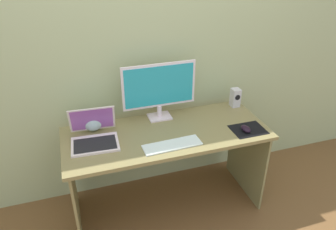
% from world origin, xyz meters
% --- Properties ---
extents(ground_plane, '(8.00, 8.00, 0.00)m').
position_xyz_m(ground_plane, '(0.00, 0.00, 0.00)').
color(ground_plane, brown).
extents(wall_back, '(6.00, 0.04, 2.50)m').
position_xyz_m(wall_back, '(0.00, 0.41, 1.25)').
color(wall_back, '#B2BF8E').
rests_on(wall_back, ground_plane).
extents(desk, '(1.52, 0.62, 0.73)m').
position_xyz_m(desk, '(0.00, 0.00, 0.58)').
color(desk, olive).
rests_on(desk, ground_plane).
extents(monitor, '(0.58, 0.14, 0.45)m').
position_xyz_m(monitor, '(0.01, 0.23, 0.98)').
color(monitor, white).
rests_on(monitor, desk).
extents(speaker_right, '(0.07, 0.08, 0.16)m').
position_xyz_m(speaker_right, '(0.68, 0.22, 0.81)').
color(speaker_right, silver).
rests_on(speaker_right, desk).
extents(laptop, '(0.34, 0.33, 0.23)m').
position_xyz_m(laptop, '(-0.52, 0.04, 0.77)').
color(laptop, white).
rests_on(laptop, desk).
extents(fishbowl, '(0.15, 0.15, 0.15)m').
position_xyz_m(fishbowl, '(-0.51, 0.21, 0.80)').
color(fishbowl, silver).
rests_on(fishbowl, desk).
extents(keyboard_external, '(0.42, 0.15, 0.01)m').
position_xyz_m(keyboard_external, '(-0.02, -0.18, 0.73)').
color(keyboard_external, white).
rests_on(keyboard_external, desk).
extents(mousepad, '(0.25, 0.20, 0.00)m').
position_xyz_m(mousepad, '(0.59, -0.16, 0.73)').
color(mousepad, black).
rests_on(mousepad, desk).
extents(mouse, '(0.06, 0.10, 0.04)m').
position_xyz_m(mouse, '(0.57, -0.17, 0.75)').
color(mouse, black).
rests_on(mouse, mousepad).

